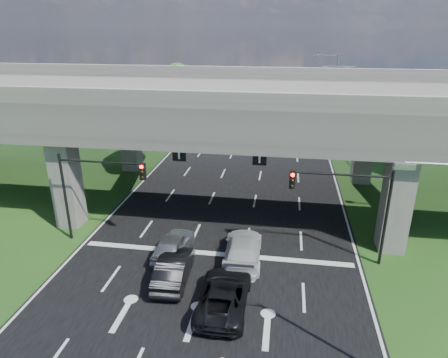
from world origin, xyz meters
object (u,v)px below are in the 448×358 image
(streetlight_beyond, at_px, (333,84))
(car_trailing, at_px, (224,295))
(car_white, at_px, (243,249))
(signal_left, at_px, (94,183))
(streetlight_far, at_px, (348,106))
(signal_right, at_px, (350,199))
(car_silver, at_px, (173,244))
(car_dark, at_px, (174,268))

(streetlight_beyond, bearing_deg, car_trailing, -101.95)
(streetlight_beyond, bearing_deg, car_white, -102.64)
(car_white, xyz_separation_m, car_trailing, (-0.47, -4.41, -0.06))
(signal_left, height_order, streetlight_far, streetlight_far)
(signal_right, distance_m, streetlight_beyond, 36.17)
(car_trailing, bearing_deg, car_white, -95.91)
(streetlight_far, bearing_deg, car_silver, -121.05)
(signal_left, height_order, car_dark, signal_left)
(car_silver, bearing_deg, car_white, -175.76)
(streetlight_beyond, bearing_deg, streetlight_far, -90.00)
(signal_right, distance_m, streetlight_far, 20.25)
(signal_left, bearing_deg, streetlight_beyond, 63.57)
(signal_right, xyz_separation_m, streetlight_far, (2.27, 20.06, 1.66))
(streetlight_beyond, bearing_deg, car_dark, -106.73)
(streetlight_beyond, relative_size, car_dark, 2.15)
(streetlight_far, height_order, car_dark, streetlight_far)
(signal_left, height_order, streetlight_beyond, streetlight_beyond)
(signal_right, bearing_deg, car_trailing, -140.50)
(signal_right, height_order, streetlight_beyond, streetlight_beyond)
(streetlight_far, height_order, car_trailing, streetlight_far)
(car_silver, relative_size, car_dark, 0.93)
(car_dark, relative_size, car_white, 0.86)
(signal_left, height_order, car_silver, signal_left)
(streetlight_beyond, relative_size, car_silver, 2.32)
(car_white, bearing_deg, car_silver, -2.84)
(car_white, relative_size, car_trailing, 1.03)
(car_dark, bearing_deg, signal_right, -163.29)
(signal_left, relative_size, car_silver, 1.39)
(signal_left, height_order, car_trailing, signal_left)
(streetlight_beyond, xyz_separation_m, car_trailing, (-8.76, -41.41, -5.09))
(signal_right, distance_m, car_trailing, 9.08)
(signal_right, bearing_deg, streetlight_far, 83.53)
(car_trailing, bearing_deg, signal_right, -140.39)
(signal_right, relative_size, car_dark, 1.29)
(signal_right, bearing_deg, streetlight_beyond, 86.39)
(streetlight_far, bearing_deg, car_white, -111.56)
(signal_left, relative_size, car_trailing, 1.14)
(signal_right, bearing_deg, car_white, -171.11)
(car_trailing, bearing_deg, streetlight_far, -108.91)
(car_dark, bearing_deg, streetlight_beyond, -110.12)
(signal_right, height_order, car_silver, signal_right)
(car_silver, distance_m, car_dark, 2.69)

